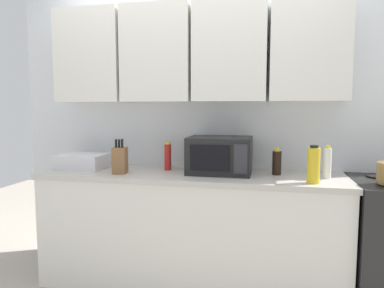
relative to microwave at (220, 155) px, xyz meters
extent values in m
cube|color=white|center=(-0.23, 0.29, 0.26)|extent=(3.20, 0.06, 2.60)
cube|color=white|center=(-1.09, 0.10, 0.79)|extent=(0.55, 0.33, 0.75)
cube|color=white|center=(-0.51, 0.10, 0.79)|extent=(0.55, 0.33, 0.75)
cube|color=white|center=(0.06, 0.10, 0.79)|extent=(0.55, 0.33, 0.75)
cube|color=white|center=(0.64, 0.10, 0.79)|extent=(0.55, 0.33, 0.75)
cube|color=white|center=(-0.23, -0.04, -0.61)|extent=(2.30, 0.60, 0.86)
cube|color=beige|center=(-0.23, -0.04, -0.16)|extent=(2.33, 0.63, 0.04)
cylinder|color=black|center=(1.16, 0.08, -0.13)|extent=(0.18, 0.18, 0.01)
cube|color=black|center=(0.00, 0.00, 0.00)|extent=(0.48, 0.36, 0.28)
cube|color=black|center=(-0.05, -0.18, 0.00)|extent=(0.29, 0.01, 0.18)
cube|color=#2D2D33|center=(0.17, -0.18, 0.00)|extent=(0.10, 0.01, 0.21)
cube|color=silver|center=(-1.14, -0.04, -0.08)|extent=(0.38, 0.30, 0.12)
cube|color=brown|center=(-0.75, -0.17, -0.04)|extent=(0.12, 0.14, 0.20)
cylinder|color=black|center=(-0.77, -0.18, 0.09)|extent=(0.02, 0.02, 0.06)
cylinder|color=black|center=(-0.75, -0.18, 0.09)|extent=(0.02, 0.02, 0.06)
cylinder|color=black|center=(-0.72, -0.18, 0.09)|extent=(0.02, 0.02, 0.07)
cylinder|color=black|center=(0.43, 0.02, -0.05)|extent=(0.07, 0.07, 0.18)
cylinder|color=yellow|center=(0.43, 0.02, 0.05)|extent=(0.04, 0.04, 0.03)
cylinder|color=white|center=(0.77, -0.05, -0.03)|extent=(0.05, 0.05, 0.22)
cylinder|color=yellow|center=(0.77, -0.05, 0.09)|extent=(0.03, 0.03, 0.02)
cylinder|color=red|center=(-0.43, 0.04, -0.04)|extent=(0.06, 0.06, 0.21)
cylinder|color=yellow|center=(-0.43, 0.04, 0.08)|extent=(0.04, 0.04, 0.02)
cylinder|color=gold|center=(0.66, -0.23, -0.02)|extent=(0.08, 0.08, 0.24)
cylinder|color=black|center=(0.66, -0.23, 0.11)|extent=(0.05, 0.05, 0.02)
camera|label=1|loc=(0.36, -2.64, 0.36)|focal=32.61mm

